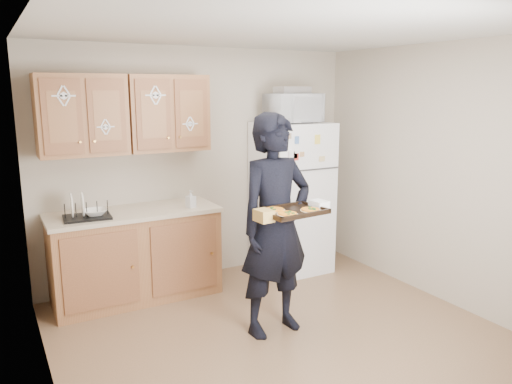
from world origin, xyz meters
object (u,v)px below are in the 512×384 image
(baking_tray, at_px, (292,212))
(dish_rack, at_px, (87,209))
(person, at_px, (276,226))
(microwave, at_px, (293,108))
(refrigerator, at_px, (292,198))

(baking_tray, xyz_separation_m, dish_rack, (-1.28, 1.48, -0.15))
(person, relative_size, dish_rack, 4.53)
(microwave, distance_m, dish_rack, 2.39)
(person, bearing_deg, baking_tray, -100.82)
(microwave, bearing_deg, refrigerator, 57.80)
(person, xyz_separation_m, microwave, (0.91, 1.16, 0.92))
(person, height_order, baking_tray, person)
(refrigerator, bearing_deg, dish_rack, -179.33)
(refrigerator, xyz_separation_m, baking_tray, (-0.97, -1.51, 0.28))
(baking_tray, relative_size, microwave, 0.85)
(refrigerator, relative_size, dish_rack, 4.09)
(refrigerator, xyz_separation_m, microwave, (-0.03, -0.05, 1.01))
(refrigerator, xyz_separation_m, dish_rack, (-2.25, -0.03, 0.13))
(microwave, bearing_deg, person, -130.66)
(person, height_order, microwave, microwave)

